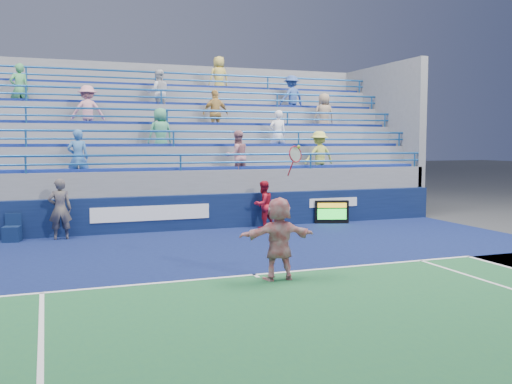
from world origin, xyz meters
name	(u,v)px	position (x,y,z in m)	size (l,w,h in m)	color
ground	(254,276)	(0.00, 0.00, 0.00)	(120.00, 120.00, 0.00)	#333538
sponsor_wall	(183,213)	(0.00, 6.50, 0.55)	(18.00, 0.32, 1.10)	#0A163A
bleacher_stand	(159,174)	(0.00, 10.27, 1.55)	(18.00, 5.60, 6.13)	slate
serve_speed_board	(332,212)	(5.03, 6.15, 0.40)	(1.13, 0.47, 0.79)	black
judge_chair	(12,233)	(-4.89, 6.07, 0.25)	(0.52, 0.52, 0.78)	#0D1D42
tennis_player	(279,238)	(0.33, -0.51, 0.84)	(1.58, 0.61, 2.69)	white
line_judge	(60,209)	(-3.62, 5.99, 0.87)	(0.63, 0.42, 1.74)	#141838
ball_girl	(263,204)	(2.54, 6.10, 0.76)	(0.74, 0.57, 1.51)	#AB1325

